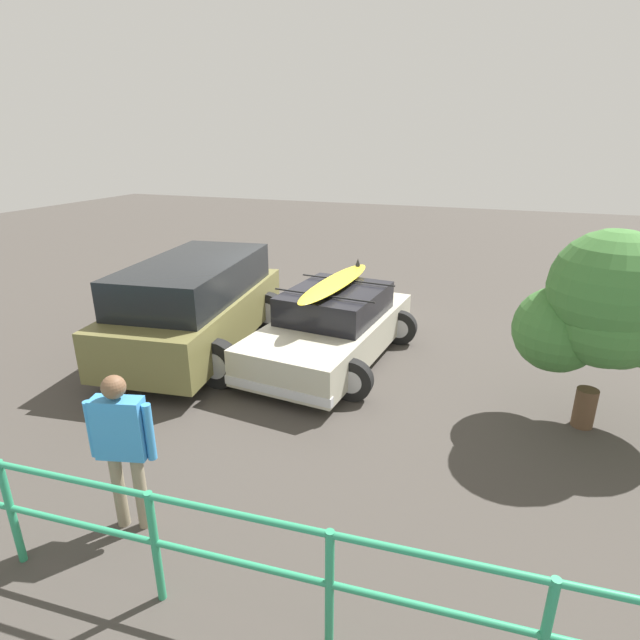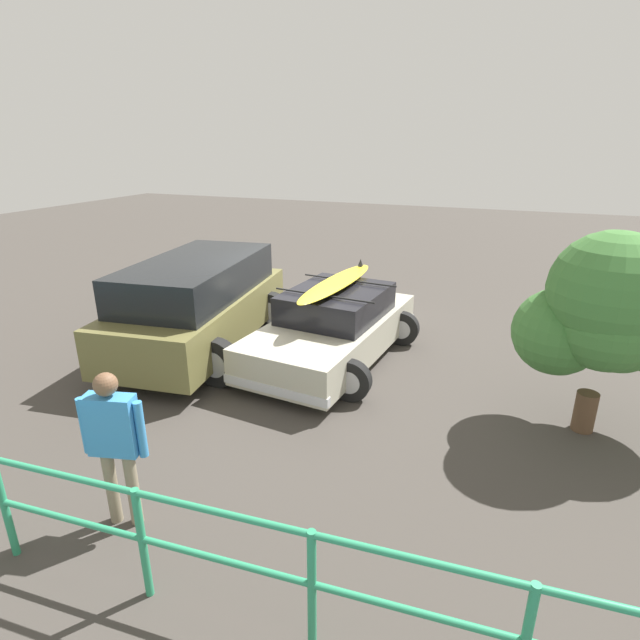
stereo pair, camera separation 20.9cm
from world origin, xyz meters
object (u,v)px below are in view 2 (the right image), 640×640
object	(u,v)px
person_bystander	(114,436)
bush_near_left	(615,313)
sedan_car	(334,327)
suv_car	(199,303)

from	to	relation	value
person_bystander	bush_near_left	distance (m)	6.02
sedan_car	suv_car	world-z (taller)	suv_car
sedan_car	person_bystander	xyz separation A→B (m)	(0.57, 4.64, 0.41)
person_bystander	bush_near_left	xyz separation A→B (m)	(-4.67, -3.74, 0.66)
sedan_car	person_bystander	distance (m)	4.69
sedan_car	suv_car	distance (m)	2.52
sedan_car	person_bystander	world-z (taller)	person_bystander
sedan_car	person_bystander	size ratio (longest dim) A/B	2.43
sedan_car	bush_near_left	bearing A→B (deg)	167.62
suv_car	person_bystander	distance (m)	4.56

